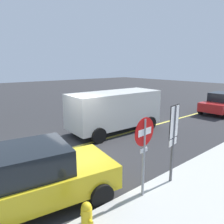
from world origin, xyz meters
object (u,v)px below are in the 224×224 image
at_px(speed_limit_sign, 174,131).
at_px(car_yellow_crossing, 36,176).
at_px(car_red_near_curb, 222,103).
at_px(white_van, 115,109).
at_px(fire_hydrant, 87,219).
at_px(stop_sign, 144,145).

distance_m(speed_limit_sign, car_yellow_crossing, 3.99).
bearing_deg(car_red_near_curb, white_van, 169.05).
bearing_deg(speed_limit_sign, fire_hydrant, -179.00).
bearing_deg(fire_hydrant, car_yellow_crossing, 103.61).
distance_m(stop_sign, white_van, 6.20).
height_order(speed_limit_sign, car_red_near_curb, speed_limit_sign).
bearing_deg(white_van, stop_sign, -123.10).
height_order(speed_limit_sign, car_yellow_crossing, speed_limit_sign).
height_order(stop_sign, car_red_near_curb, stop_sign).
bearing_deg(stop_sign, fire_hydrant, -176.63).
bearing_deg(speed_limit_sign, car_yellow_crossing, 154.13).
height_order(car_yellow_crossing, fire_hydrant, car_yellow_crossing).
xyz_separation_m(speed_limit_sign, fire_hydrant, (-3.06, -0.05, -1.33)).
xyz_separation_m(speed_limit_sign, car_red_near_curb, (11.35, 3.47, -0.97)).
bearing_deg(car_red_near_curb, stop_sign, -164.80).
bearing_deg(car_red_near_curb, fire_hydrant, -166.28).
relative_size(white_van, fire_hydrant, 6.34).
relative_size(stop_sign, car_red_near_curb, 0.58).
distance_m(stop_sign, fire_hydrant, 2.20).
xyz_separation_m(stop_sign, car_yellow_crossing, (-2.29, 1.63, -0.78)).
xyz_separation_m(car_red_near_curb, fire_hydrant, (-14.42, -3.52, -0.37)).
bearing_deg(speed_limit_sign, stop_sign, 177.31).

